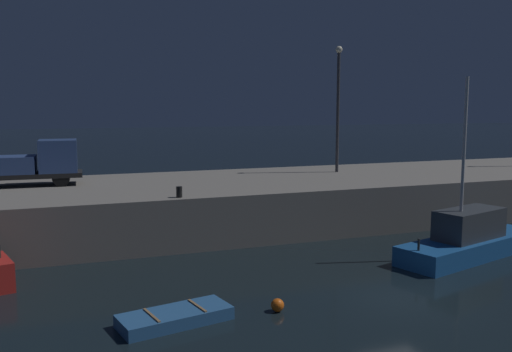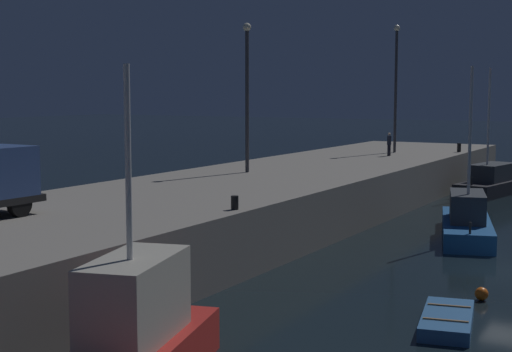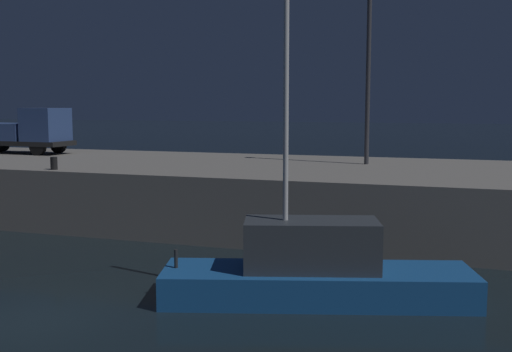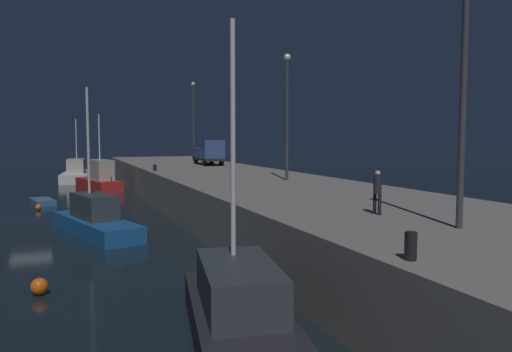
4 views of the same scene
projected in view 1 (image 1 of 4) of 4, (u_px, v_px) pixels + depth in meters
The scene contains 8 objects.
ground_plane at pixel (401, 298), 19.57m from camera, with size 320.00×320.00×0.00m, color black.
pier_quay at pixel (262, 201), 32.28m from camera, with size 69.40×10.70×2.56m.
fishing_trawler_red at pixel (470, 239), 24.93m from camera, with size 8.50×4.39×8.06m.
rowboat_white_mid at pixel (175, 317), 17.29m from camera, with size 3.73×2.10×0.45m.
mooring_buoy_near at pixel (277, 305), 18.28m from camera, with size 0.44×0.44×0.44m, color orange.
lamp_post_east at pixel (338, 99), 34.94m from camera, with size 0.44×0.44×7.98m.
utility_truck at pixel (29, 164), 29.25m from camera, with size 6.11×2.21×2.43m.
bollard_west at pixel (179, 192), 25.61m from camera, with size 0.28×0.28×0.51m, color black.
Camera 1 is at (-11.37, -15.90, 6.81)m, focal length 38.59 mm.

